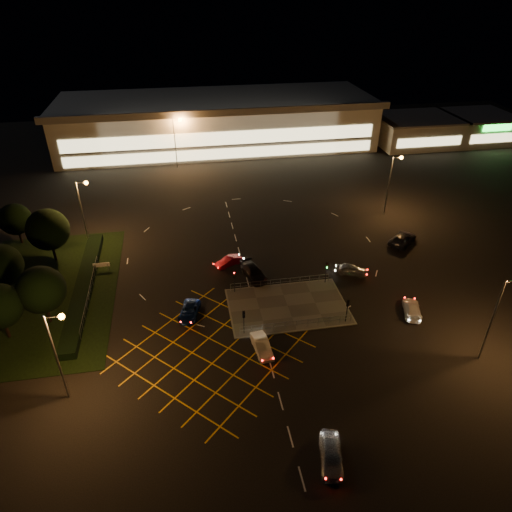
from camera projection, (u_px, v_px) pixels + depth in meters
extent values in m
plane|color=black|center=(268.00, 298.00, 57.18)|extent=(180.00, 180.00, 0.00)
cube|color=#4C4944|center=(288.00, 306.00, 55.77)|extent=(14.00, 9.00, 0.12)
cube|color=black|center=(44.00, 293.00, 58.09)|extent=(18.00, 30.00, 0.08)
cube|color=black|center=(84.00, 286.00, 58.57)|extent=(2.00, 26.00, 1.00)
cube|color=beige|center=(217.00, 123.00, 106.37)|extent=(70.00, 25.00, 10.00)
cube|color=slate|center=(216.00, 100.00, 103.62)|extent=(72.00, 26.50, 0.60)
cube|color=#FFEAA5|center=(223.00, 139.00, 95.88)|extent=(66.00, 0.20, 3.00)
cube|color=#FFEAA5|center=(224.00, 154.00, 97.57)|extent=(66.00, 0.20, 2.20)
cube|color=beige|center=(415.00, 131.00, 107.46)|extent=(18.00, 14.00, 6.00)
cube|color=slate|center=(418.00, 117.00, 105.79)|extent=(18.80, 14.80, 0.40)
cube|color=#FFEAA5|center=(429.00, 142.00, 101.77)|extent=(15.30, 0.20, 2.00)
cube|color=beige|center=(477.00, 128.00, 109.79)|extent=(14.00, 14.00, 6.00)
cube|color=slate|center=(481.00, 114.00, 108.13)|extent=(14.80, 14.80, 0.40)
cube|color=#FFEAA5|center=(494.00, 138.00, 104.11)|extent=(11.90, 0.20, 2.00)
cube|color=#19E533|center=(498.00, 128.00, 102.76)|extent=(7.00, 0.30, 1.40)
cylinder|color=slate|center=(57.00, 359.00, 41.29)|extent=(0.20, 0.20, 10.00)
cylinder|color=slate|center=(53.00, 317.00, 38.85)|extent=(1.40, 0.12, 0.12)
sphere|color=orange|center=(61.00, 317.00, 38.98)|extent=(0.56, 0.56, 0.56)
cylinder|color=slate|center=(491.00, 321.00, 45.75)|extent=(0.20, 0.20, 10.00)
cylinder|color=slate|center=(512.00, 282.00, 43.31)|extent=(1.40, 0.12, 0.12)
cylinder|color=slate|center=(83.00, 214.00, 66.08)|extent=(0.20, 0.20, 10.00)
cylinder|color=slate|center=(81.00, 183.00, 63.64)|extent=(1.40, 0.12, 0.12)
sphere|color=orange|center=(86.00, 183.00, 63.77)|extent=(0.56, 0.56, 0.56)
cylinder|color=slate|center=(388.00, 186.00, 74.76)|extent=(0.20, 0.20, 10.00)
cylinder|color=slate|center=(397.00, 158.00, 72.32)|extent=(1.40, 0.12, 0.12)
sphere|color=orange|center=(401.00, 158.00, 72.45)|extent=(0.56, 0.56, 0.56)
cylinder|color=slate|center=(175.00, 144.00, 93.21)|extent=(0.20, 0.20, 10.00)
cylinder|color=slate|center=(176.00, 120.00, 90.77)|extent=(1.40, 0.12, 0.12)
sphere|color=orange|center=(180.00, 120.00, 90.90)|extent=(0.56, 0.56, 0.56)
cylinder|color=slate|center=(358.00, 131.00, 100.72)|extent=(0.20, 0.20, 10.00)
cylinder|color=slate|center=(363.00, 109.00, 98.28)|extent=(1.40, 0.12, 0.12)
sphere|color=orange|center=(366.00, 109.00, 98.41)|extent=(0.56, 0.56, 0.56)
cylinder|color=black|center=(244.00, 323.00, 50.72)|extent=(0.10, 0.10, 3.00)
cube|color=black|center=(244.00, 314.00, 50.09)|extent=(0.28, 0.18, 0.90)
sphere|color=#19FF33|center=(244.00, 314.00, 50.20)|extent=(0.16, 0.16, 0.16)
cylinder|color=black|center=(347.00, 311.00, 52.47)|extent=(0.10, 0.10, 3.00)
cube|color=black|center=(348.00, 303.00, 51.84)|extent=(0.28, 0.18, 0.90)
sphere|color=#19FF33|center=(348.00, 302.00, 51.95)|extent=(0.16, 0.16, 0.16)
cylinder|color=black|center=(234.00, 282.00, 57.41)|extent=(0.10, 0.10, 3.00)
cube|color=black|center=(234.00, 274.00, 56.78)|extent=(0.28, 0.18, 0.90)
sphere|color=#FF0C0C|center=(234.00, 275.00, 56.67)|extent=(0.16, 0.16, 0.16)
cylinder|color=black|center=(326.00, 273.00, 59.16)|extent=(0.10, 0.10, 3.00)
cube|color=black|center=(327.00, 265.00, 58.53)|extent=(0.28, 0.18, 0.90)
sphere|color=#19FF33|center=(327.00, 266.00, 58.42)|extent=(0.16, 0.16, 0.16)
cylinder|color=black|center=(7.00, 329.00, 50.46)|extent=(0.36, 0.36, 2.52)
cylinder|color=black|center=(8.00, 288.00, 56.81)|extent=(0.36, 0.36, 2.70)
sphere|color=black|center=(0.00, 266.00, 55.06)|extent=(5.40, 5.40, 5.40)
cylinder|color=black|center=(54.00, 252.00, 64.03)|extent=(0.36, 0.36, 2.88)
sphere|color=black|center=(48.00, 230.00, 62.17)|extent=(5.76, 5.76, 5.76)
cylinder|color=black|center=(20.00, 236.00, 68.32)|extent=(0.36, 0.36, 2.34)
sphere|color=black|center=(15.00, 219.00, 66.80)|extent=(4.68, 4.68, 4.68)
cylinder|color=black|center=(48.00, 313.00, 52.67)|extent=(0.36, 0.36, 2.70)
sphere|color=black|center=(41.00, 290.00, 50.92)|extent=(5.40, 5.40, 5.40)
imported|color=#B9BDC1|center=(331.00, 454.00, 37.81)|extent=(2.85, 4.90, 1.57)
imported|color=#BCBCBC|center=(262.00, 346.00, 48.91)|extent=(1.98, 4.44, 1.42)
imported|color=#0D2052|center=(189.00, 311.00, 54.04)|extent=(3.14, 4.90, 1.26)
imported|color=black|center=(254.00, 272.00, 60.81)|extent=(3.51, 5.61, 1.52)
imported|color=#B8BAC0|center=(351.00, 270.00, 61.42)|extent=(4.52, 3.30, 1.43)
imported|color=maroon|center=(229.00, 261.00, 63.36)|extent=(4.02, 2.88, 1.26)
imported|color=black|center=(403.00, 239.00, 68.39)|extent=(5.95, 5.71, 1.57)
imported|color=silver|center=(412.00, 309.00, 54.36)|extent=(3.23, 4.95, 1.33)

